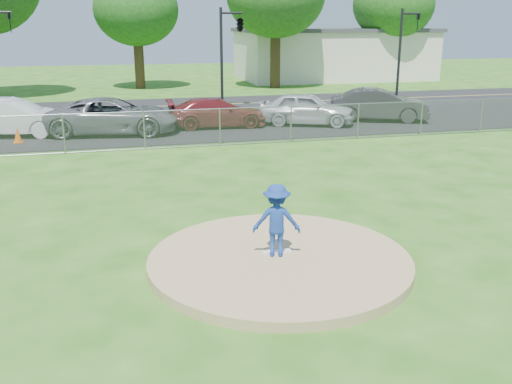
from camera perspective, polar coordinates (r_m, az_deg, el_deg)
ground at (r=21.18m, az=-5.27°, el=3.42°), size 120.00×120.00×0.00m
pitchers_mound at (r=11.82m, az=2.37°, el=-6.89°), size 5.40×5.40×0.20m
pitching_rubber at (r=11.95m, az=2.11°, el=-5.99°), size 0.60×0.15×0.04m
chain_link_fence at (r=22.97m, az=-6.10°, el=6.34°), size 40.00×0.06×1.50m
parking_lot at (r=27.49m, az=-7.40°, el=6.42°), size 50.00×8.00×0.01m
street at (r=34.86m, az=-8.91°, el=8.50°), size 60.00×7.00×0.01m
commercial_building at (r=52.09m, az=7.70°, el=13.57°), size 16.40×9.40×4.30m
traffic_signal_center at (r=33.15m, az=-1.81°, el=16.27°), size 1.42×2.48×5.60m
traffic_signal_right at (r=36.77m, az=14.53°, el=13.86°), size 1.28×0.20×5.60m
pitcher at (r=11.57m, az=2.07°, el=-2.85°), size 1.09×0.81×1.51m
traffic_cone at (r=25.67m, az=-22.74°, el=5.29°), size 0.33×0.33×0.65m
parked_car_white at (r=27.22m, az=-23.21°, el=6.86°), size 5.16×2.64×1.62m
parked_car_gray at (r=26.35m, az=-14.11°, el=7.39°), size 6.08×3.49×1.60m
parked_car_darkred at (r=27.35m, az=-3.95°, el=7.92°), size 4.78×2.09×1.37m
parked_car_pearl at (r=27.99m, az=5.07°, el=8.31°), size 4.98×3.47×1.57m
parked_car_charcoal at (r=29.71m, az=12.17°, el=8.53°), size 5.17×3.35×1.61m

